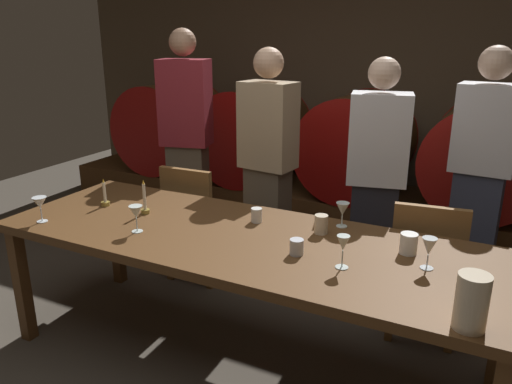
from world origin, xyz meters
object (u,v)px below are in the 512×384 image
guest_center_right (376,181)px  cup_far_right (409,244)px  wine_barrel_center (358,144)px  wine_glass_far_left (40,204)px  wine_glass_center (343,210)px  wine_barrel_left (254,134)px  chair_right (426,264)px  chair_left (195,217)px  wine_glass_left (136,213)px  wine_glass_right (343,245)px  candle_right (145,204)px  candle_left (105,199)px  cup_center_left (297,247)px  guest_center_left (268,164)px  wine_barrel_right (484,157)px  cup_center_right (321,224)px  guest_far_left (187,143)px  wine_glass_far_right (429,247)px  wine_barrel_far_left (172,126)px  pitcher (472,302)px  dining_table (244,247)px  guest_far_right (480,177)px  cup_far_left (256,215)px

guest_center_right → cup_far_right: (0.38, -0.89, -0.03)m
wine_barrel_center → cup_far_right: bearing=-68.0°
wine_glass_far_left → cup_far_right: wine_glass_far_left is taller
wine_glass_center → wine_barrel_left: bearing=128.6°
chair_right → chair_left: bearing=-8.0°
wine_barrel_left → wine_glass_center: bearing=-51.4°
wine_glass_left → wine_glass_right: 1.11m
candle_right → wine_glass_far_left: 0.57m
candle_left → cup_center_left: 1.33m
guest_center_left → wine_glass_right: bearing=136.0°
wine_barrel_right → wine_glass_far_left: 3.34m
chair_left → wine_glass_center: wine_glass_center is taller
wine_barrel_center → cup_center_right: wine_barrel_center is taller
guest_far_left → wine_glass_right: guest_far_left is taller
wine_glass_far_left → wine_glass_right: bearing=7.0°
wine_glass_far_left → wine_glass_far_right: (2.03, 0.37, -0.00)m
wine_barrel_far_left → cup_far_right: size_ratio=9.02×
wine_barrel_far_left → wine_glass_far_right: (2.99, -2.19, 0.05)m
wine_barrel_right → wine_glass_left: bearing=-122.7°
wine_glass_left → cup_center_right: size_ratio=1.45×
guest_far_left → cup_far_right: (1.92, -0.94, -0.12)m
wine_barrel_left → cup_center_right: 2.46m
guest_center_left → wine_barrel_right: bearing=-131.3°
guest_far_left → pitcher: bearing=131.4°
wine_barrel_right → wine_barrel_left: bearing=180.0°
wine_glass_far_right → cup_center_right: 0.60m
guest_center_left → guest_center_right: bearing=-169.7°
cup_far_right → guest_far_left: bearing=153.9°
cup_far_right → cup_center_right: bearing=173.6°
cup_far_right → chair_left: bearing=161.5°
wine_barrel_left → candle_left: bearing=-87.7°
wine_barrel_left → pitcher: wine_barrel_left is taller
guest_center_left → cup_far_right: bearing=150.9°
wine_glass_center → pitcher: bearing=-46.4°
wine_barrel_left → dining_table: wine_barrel_left is taller
candle_left → cup_center_left: (1.32, -0.12, -0.01)m
chair_right → wine_glass_far_left: size_ratio=6.05×
guest_far_right → guest_center_right: bearing=26.9°
chair_left → candle_left: bearing=70.8°
wine_barrel_far_left → wine_glass_left: (1.53, -2.44, 0.06)m
dining_table → wine_barrel_center: bearing=90.6°
wine_barrel_far_left → cup_far_right: bearing=-35.6°
chair_right → cup_center_right: size_ratio=8.70×
wine_barrel_far_left → pitcher: size_ratio=4.32×
wine_barrel_center → wine_glass_center: size_ratio=6.67×
guest_center_left → cup_center_left: bearing=128.9°
wine_glass_right → cup_far_left: size_ratio=1.95×
wine_barrel_right → wine_glass_far_left: size_ratio=6.34×
wine_barrel_left → wine_barrel_right: bearing=0.0°
wine_barrel_far_left → cup_center_left: 3.34m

